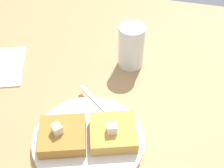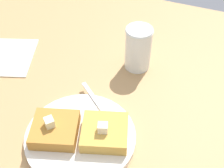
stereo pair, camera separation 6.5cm
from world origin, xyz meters
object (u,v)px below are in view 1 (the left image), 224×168
object	(u,v)px
syrup_jar	(131,48)
napkin	(0,67)
fork	(106,111)
plate	(89,140)

from	to	relation	value
syrup_jar	napkin	size ratio (longest dim) A/B	0.74
napkin	fork	bearing A→B (deg)	162.80
plate	syrup_jar	xyz separation A→B (cm)	(-3.42, -24.74, 4.09)
napkin	syrup_jar	bearing A→B (deg)	-164.31
plate	napkin	distance (cm)	31.69
syrup_jar	napkin	bearing A→B (deg)	15.69
fork	syrup_jar	bearing A→B (deg)	-95.82
fork	napkin	distance (cm)	30.30
plate	syrup_jar	size ratio (longest dim) A/B	1.99
syrup_jar	fork	bearing A→B (deg)	84.18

